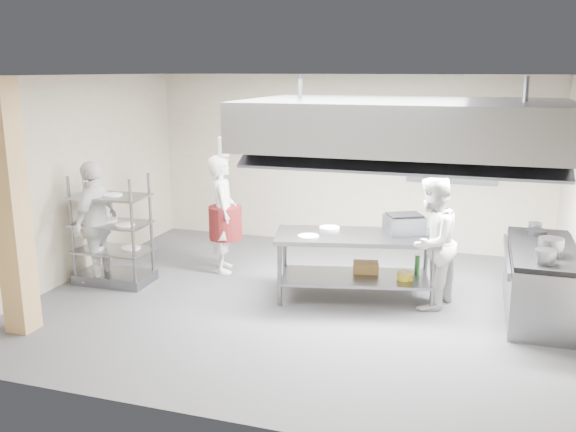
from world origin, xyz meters
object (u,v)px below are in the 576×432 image
(chef_line, at_px, (431,243))
(stockpot, at_px, (551,246))
(island, at_px, (355,267))
(chef_head, at_px, (223,214))
(pass_rack, at_px, (112,229))
(cooking_range, at_px, (540,283))
(chef_plating, at_px, (96,223))
(griddle, at_px, (404,225))

(chef_line, bearing_deg, stockpot, 100.79)
(island, xyz_separation_m, chef_head, (-2.19, 0.56, 0.46))
(pass_rack, xyz_separation_m, cooking_range, (5.88, 0.59, -0.39))
(island, bearing_deg, cooking_range, -8.82)
(chef_head, bearing_deg, pass_rack, 102.24)
(island, xyz_separation_m, pass_rack, (-3.51, -0.43, 0.35))
(chef_plating, xyz_separation_m, stockpot, (6.12, 0.36, 0.09))
(cooking_range, relative_size, chef_plating, 1.10)
(griddle, bearing_deg, pass_rack, 162.70)
(island, height_order, chef_line, chef_line)
(griddle, bearing_deg, island, 175.93)
(griddle, bearing_deg, chef_plating, 163.50)
(cooking_range, distance_m, chef_plating, 6.14)
(pass_rack, relative_size, chef_plating, 0.89)
(pass_rack, bearing_deg, chef_line, 3.66)
(chef_head, xyz_separation_m, griddle, (2.80, -0.30, 0.12))
(chef_plating, relative_size, stockpot, 6.12)
(cooking_range, relative_size, chef_head, 1.10)
(chef_line, distance_m, griddle, 0.49)
(chef_plating, bearing_deg, chef_head, 121.30)
(island, distance_m, stockpot, 2.48)
(pass_rack, distance_m, chef_plating, 0.24)
(chef_head, bearing_deg, cooking_range, -119.57)
(island, relative_size, stockpot, 7.25)
(chef_head, xyz_separation_m, stockpot, (4.60, -0.73, 0.09))
(chef_plating, xyz_separation_m, griddle, (4.32, 0.78, 0.12))
(griddle, bearing_deg, chef_line, -60.05)
(pass_rack, distance_m, cooking_range, 5.92)
(pass_rack, bearing_deg, island, 5.22)
(chef_head, height_order, chef_plating, chef_head)
(chef_line, bearing_deg, griddle, -105.57)
(island, height_order, chef_plating, chef_plating)
(stockpot, bearing_deg, pass_rack, -177.47)
(cooking_range, bearing_deg, stockpot, -82.98)
(pass_rack, bearing_deg, stockpot, 0.71)
(chef_plating, distance_m, stockpot, 6.13)
(pass_rack, height_order, chef_line, chef_line)
(cooking_range, distance_m, chef_head, 4.60)
(pass_rack, bearing_deg, griddle, 7.66)
(chef_head, relative_size, griddle, 3.66)
(griddle, height_order, stockpot, griddle)
(chef_plating, relative_size, griddle, 3.66)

